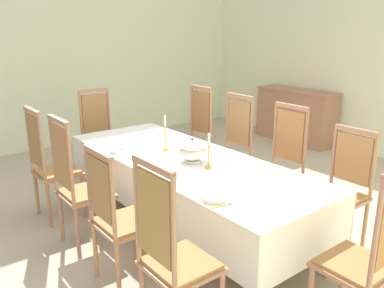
{
  "coord_description": "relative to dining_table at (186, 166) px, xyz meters",
  "views": [
    {
      "loc": [
        2.88,
        -2.47,
        1.94
      ],
      "look_at": [
        -0.0,
        -0.21,
        0.87
      ],
      "focal_mm": 37.62,
      "sensor_mm": 36.0,
      "label": 1
    }
  ],
  "objects": [
    {
      "name": "spoon_secondary",
      "position": [
        -0.68,
        -0.39,
        0.08
      ],
      "size": [
        0.05,
        0.18,
        0.01
      ],
      "rotation": [
        0.0,
        0.0,
        -0.19
      ],
      "color": "gold",
      "rests_on": "tablecloth"
    },
    {
      "name": "chair_south_d",
      "position": [
        1.09,
        -0.93,
        -0.06
      ],
      "size": [
        0.44,
        0.42,
        1.22
      ],
      "color": "#A57855",
      "rests_on": "ground"
    },
    {
      "name": "tablecloth",
      "position": [
        0.0,
        0.0,
        -0.04
      ],
      "size": [
        2.88,
        1.07,
        0.43
      ],
      "color": "white",
      "rests_on": "dining_table"
    },
    {
      "name": "chair_head_west",
      "position": [
        -1.84,
        0.0,
        -0.07
      ],
      "size": [
        0.42,
        0.44,
        1.16
      ],
      "rotation": [
        0.0,
        0.0,
        -1.57
      ],
      "color": "#AD725E",
      "rests_on": "ground"
    },
    {
      "name": "chair_south_b",
      "position": [
        -0.36,
        -0.93,
        -0.06
      ],
      "size": [
        0.44,
        0.42,
        1.21
      ],
      "color": "#B0715D",
      "rests_on": "ground"
    },
    {
      "name": "chair_north_d",
      "position": [
        1.09,
        0.93,
        -0.1
      ],
      "size": [
        0.44,
        0.42,
        1.09
      ],
      "rotation": [
        0.0,
        0.0,
        3.14
      ],
      "color": "#A17455",
      "rests_on": "ground"
    },
    {
      "name": "bowl_near_right",
      "position": [
        -0.57,
        -0.42,
        0.09
      ],
      "size": [
        0.16,
        0.16,
        0.03
      ],
      "color": "silver",
      "rests_on": "tablecloth"
    },
    {
      "name": "dining_table",
      "position": [
        0.0,
        0.0,
        0.0
      ],
      "size": [
        2.86,
        1.05,
        0.73
      ],
      "color": "#AB764C",
      "rests_on": "ground"
    },
    {
      "name": "chair_south_a",
      "position": [
        -1.06,
        -0.93,
        -0.07
      ],
      "size": [
        0.44,
        0.42,
        1.18
      ],
      "color": "#A16B5A",
      "rests_on": "ground"
    },
    {
      "name": "candlestick_west",
      "position": [
        -0.34,
        0.0,
        0.22
      ],
      "size": [
        0.07,
        0.07,
        0.35
      ],
      "color": "gold",
      "rests_on": "tablecloth"
    },
    {
      "name": "chair_head_east",
      "position": [
        1.84,
        0.0,
        -0.06
      ],
      "size": [
        0.42,
        0.44,
        1.2
      ],
      "rotation": [
        0.0,
        0.0,
        1.57
      ],
      "color": "#AA6E57",
      "rests_on": "ground"
    },
    {
      "name": "chair_north_c",
      "position": [
        0.38,
        0.93,
        -0.07
      ],
      "size": [
        0.44,
        0.42,
        1.19
      ],
      "rotation": [
        0.0,
        0.0,
        3.14
      ],
      "color": "#9E6B52",
      "rests_on": "ground"
    },
    {
      "name": "spoon_primary",
      "position": [
        1.0,
        -0.4,
        0.08
      ],
      "size": [
        0.05,
        0.18,
        0.01
      ],
      "rotation": [
        0.0,
        0.0,
        -0.16
      ],
      "color": "gold",
      "rests_on": "tablecloth"
    },
    {
      "name": "bowl_near_left",
      "position": [
        0.88,
        -0.42,
        0.09
      ],
      "size": [
        0.18,
        0.18,
        0.04
      ],
      "color": "silver",
      "rests_on": "tablecloth"
    },
    {
      "name": "chair_south_c",
      "position": [
        0.38,
        -0.93,
        -0.09
      ],
      "size": [
        0.44,
        0.42,
        1.11
      ],
      "color": "#9F6F54",
      "rests_on": "ground"
    },
    {
      "name": "candlestick_east",
      "position": [
        0.34,
        -0.0,
        0.2
      ],
      "size": [
        0.07,
        0.07,
        0.32
      ],
      "color": "gold",
      "rests_on": "tablecloth"
    },
    {
      "name": "chair_north_a",
      "position": [
        -1.06,
        0.93,
        -0.06
      ],
      "size": [
        0.44,
        0.42,
        1.21
      ],
      "rotation": [
        0.0,
        0.0,
        3.14
      ],
      "color": "#9D6F5D",
      "rests_on": "ground"
    },
    {
      "name": "left_wall",
      "position": [
        -3.68,
        0.29,
        0.97
      ],
      "size": [
        0.08,
        6.88,
        3.27
      ],
      "primitive_type": "cube",
      "color": "#E4EDC9",
      "rests_on": "ground"
    },
    {
      "name": "chair_north_b",
      "position": [
        -0.36,
        0.93,
        -0.06
      ],
      "size": [
        0.44,
        0.42,
        1.2
      ],
      "rotation": [
        0.0,
        0.0,
        3.14
      ],
      "color": "#A86F4D",
      "rests_on": "ground"
    },
    {
      "name": "ground",
      "position": [
        0.0,
        0.29,
        -0.69
      ],
      "size": [
        7.27,
        6.88,
        0.04
      ],
      "primitive_type": "cube",
      "color": "#B6A68E"
    },
    {
      "name": "soup_tureen",
      "position": [
        0.1,
        -0.0,
        0.18
      ],
      "size": [
        0.28,
        0.28,
        0.23
      ],
      "color": "silver",
      "rests_on": "tablecloth"
    },
    {
      "name": "sideboard",
      "position": [
        -1.39,
        3.46,
        -0.21
      ],
      "size": [
        1.44,
        0.48,
        0.9
      ],
      "rotation": [
        0.0,
        0.0,
        3.14
      ],
      "color": "#A77154",
      "rests_on": "ground"
    }
  ]
}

